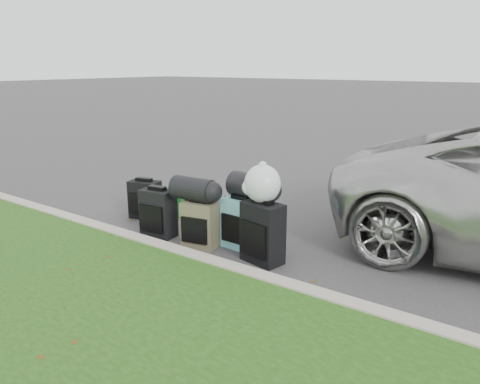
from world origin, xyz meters
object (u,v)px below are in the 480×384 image
Objects in this scene: suitcase_large_black_right at (263,233)px; tote_navy at (231,210)px; tote_green at (180,206)px; suitcase_teal at (241,224)px; suitcase_olive at (200,225)px; suitcase_small_black at (145,200)px; suitcase_large_black_left at (158,213)px.

suitcase_large_black_right is 2.57× the size of tote_navy.
tote_green is 1.13× the size of tote_navy.
suitcase_olive is at bearing -145.53° from suitcase_teal.
suitcase_small_black reaches higher than tote_navy.
suitcase_teal is (1.10, 0.30, -0.00)m from suitcase_large_black_left.
tote_green is at bearing 30.31° from suitcase_small_black.
suitcase_olive is at bearing -73.84° from tote_navy.
suitcase_large_black_right is at bearing -2.97° from suitcase_large_black_left.
suitcase_small_black is 2.27m from suitcase_large_black_right.
suitcase_large_black_left is 1.17m from tote_navy.
suitcase_large_black_right reaches higher than suitcase_olive.
suitcase_olive is 1.28m from tote_green.
suitcase_teal is 2.28× the size of tote_navy.
suitcase_large_black_left is 0.68m from suitcase_olive.
tote_navy is at bearing 150.73° from suitcase_large_black_right.
suitcase_small_black is 0.89× the size of suitcase_teal.
tote_green is (0.35, 0.36, -0.12)m from suitcase_small_black.
suitcase_small_black is at bearing 152.03° from suitcase_olive.
suitcase_olive is 2.11× the size of tote_navy.
suitcase_small_black is 1.81m from suitcase_teal.
suitcase_olive is (0.68, 0.03, -0.03)m from suitcase_large_black_left.
suitcase_large_black_left reaches higher than tote_navy.
tote_green is (-1.45, 0.49, -0.16)m from suitcase_teal.
tote_navy is at bearing 66.28° from suitcase_large_black_left.
suitcase_large_black_left is at bearing -165.56° from suitcase_large_black_right.
suitcase_large_black_right is at bearing -22.05° from suitcase_teal.
suitcase_large_black_right is at bearing -41.10° from tote_navy.
suitcase_teal is 0.49m from suitcase_large_black_right.
suitcase_large_black_right is (1.54, 0.10, 0.04)m from suitcase_large_black_left.
tote_navy is (-0.33, 1.08, -0.15)m from suitcase_olive.
suitcase_large_black_left is at bearing -162.60° from suitcase_teal.
suitcase_small_black is 1.80× the size of tote_green.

